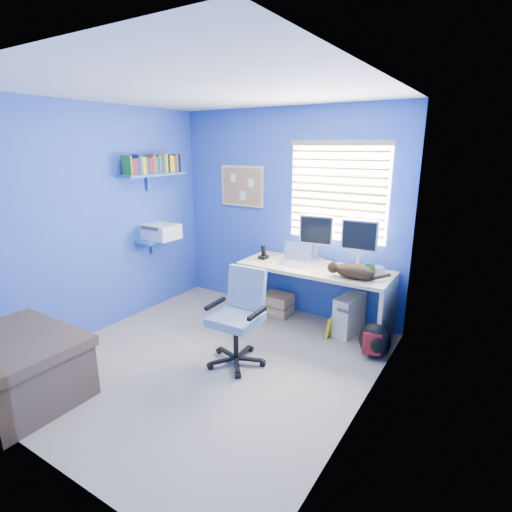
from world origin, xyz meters
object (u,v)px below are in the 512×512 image
Objects in this scene: desk at (314,298)px; tower_pc at (349,315)px; laptop at (294,255)px; cat at (354,271)px; office_chair at (238,329)px.

desk is 3.80× the size of tower_pc.
laptop is 0.79× the size of cat.
laptop reaches higher than tower_pc.
desk is 4.09× the size of cat.
desk is 0.54m from laptop.
laptop is 0.77m from cat.
office_chair is (-0.80, -0.94, -0.47)m from cat.
laptop is 0.92m from tower_pc.
desk is at bearing -161.90° from tower_pc.
laptop is at bearing 87.50° from office_chair.
cat is (0.76, -0.13, -0.04)m from laptop.
cat reaches higher than tower_pc.
tower_pc is (-0.09, 0.22, -0.59)m from cat.
laptop is at bearing -164.31° from tower_pc.
desk is 0.44m from tower_pc.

